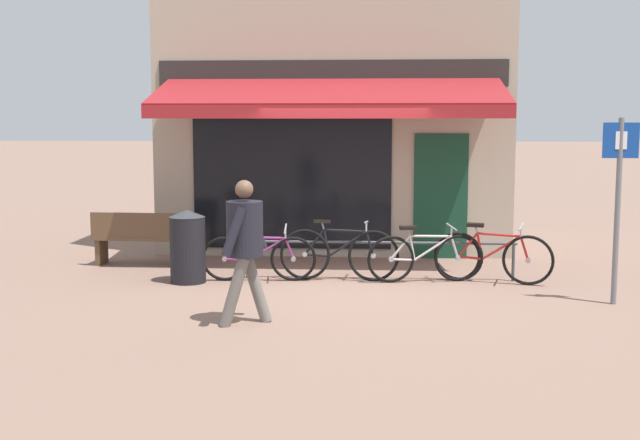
{
  "coord_description": "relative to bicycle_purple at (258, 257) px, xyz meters",
  "views": [
    {
      "loc": [
        0.41,
        -11.07,
        2.31
      ],
      "look_at": [
        -0.24,
        -0.9,
        1.05
      ],
      "focal_mm": 45.0,
      "sensor_mm": 36.0,
      "label": 1
    }
  ],
  "objects": [
    {
      "name": "parking_sign",
      "position": [
        4.7,
        -1.15,
        1.08
      ],
      "size": [
        0.44,
        0.07,
        2.35
      ],
      "color": "slate",
      "rests_on": "ground_plane"
    },
    {
      "name": "bicycle_purple",
      "position": [
        0.0,
        0.0,
        0.0
      ],
      "size": [
        1.67,
        0.52,
        0.83
      ],
      "rotation": [
        0.12,
        0.0,
        0.06
      ],
      "color": "black",
      "rests_on": "ground_plane"
    },
    {
      "name": "bicycle_red",
      "position": [
        3.36,
        0.09,
        0.03
      ],
      "size": [
        1.67,
        0.68,
        0.87
      ],
      "rotation": [
        0.08,
        0.0,
        -0.28
      ],
      "color": "black",
      "rests_on": "ground_plane"
    },
    {
      "name": "bicycle_silver",
      "position": [
        2.39,
        0.1,
        0.01
      ],
      "size": [
        1.66,
        0.52,
        0.83
      ],
      "rotation": [
        0.06,
        0.0,
        0.17
      ],
      "color": "black",
      "rests_on": "ground_plane"
    },
    {
      "name": "park_bench",
      "position": [
        -2.03,
        1.12,
        0.1
      ],
      "size": [
        1.63,
        0.55,
        0.87
      ],
      "rotation": [
        0.0,
        0.0,
        -0.07
      ],
      "color": "brown",
      "rests_on": "ground_plane"
    },
    {
      "name": "litter_bin",
      "position": [
        -1.0,
        -0.14,
        0.17
      ],
      "size": [
        0.52,
        0.52,
        1.05
      ],
      "color": "black",
      "rests_on": "ground_plane"
    },
    {
      "name": "bike_rack_rail",
      "position": [
        1.74,
        0.25,
        0.12
      ],
      "size": [
        3.99,
        0.04,
        0.57
      ],
      "color": "#47494F",
      "rests_on": "ground_plane"
    },
    {
      "name": "shop_front",
      "position": [
        0.95,
        3.66,
        2.4
      ],
      "size": [
        6.12,
        4.7,
        5.53
      ],
      "color": "tan",
      "rests_on": "ground_plane"
    },
    {
      "name": "pedestrian_adult",
      "position": [
        0.19,
        -2.44,
        0.64
      ],
      "size": [
        0.58,
        0.7,
        1.67
      ],
      "rotation": [
        0.0,
        0.0,
        0.05
      ],
      "color": "slate",
      "rests_on": "ground_plane"
    },
    {
      "name": "bicycle_black",
      "position": [
        1.16,
        0.17,
        0.04
      ],
      "size": [
        1.75,
        0.52,
        0.9
      ],
      "rotation": [
        -0.1,
        0.0,
        -0.06
      ],
      "color": "black",
      "rests_on": "ground_plane"
    },
    {
      "name": "ground_plane",
      "position": [
        1.21,
        -0.27,
        -0.36
      ],
      "size": [
        160.0,
        160.0,
        0.0
      ],
      "primitive_type": "plane",
      "color": "#846656"
    }
  ]
}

